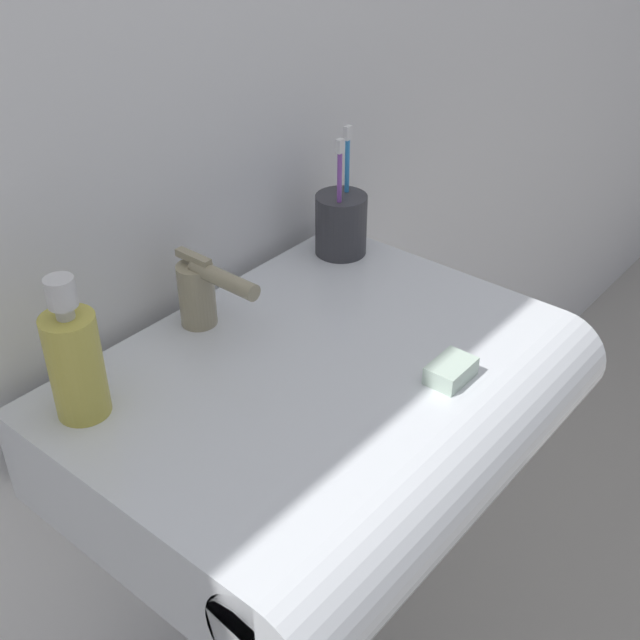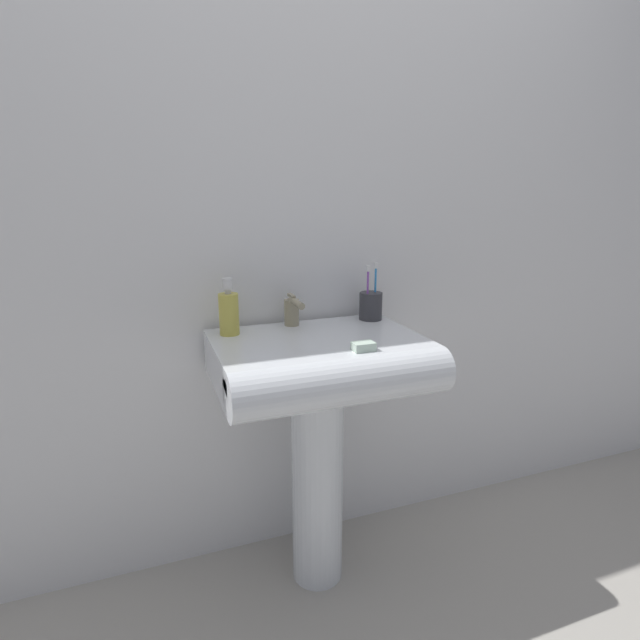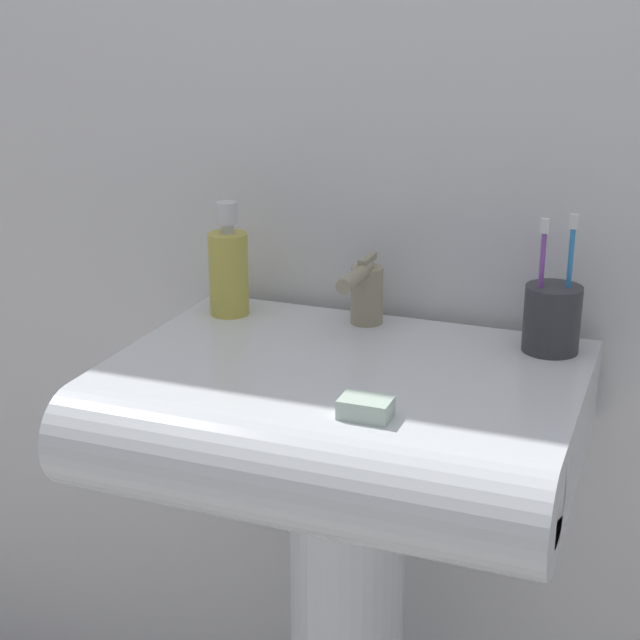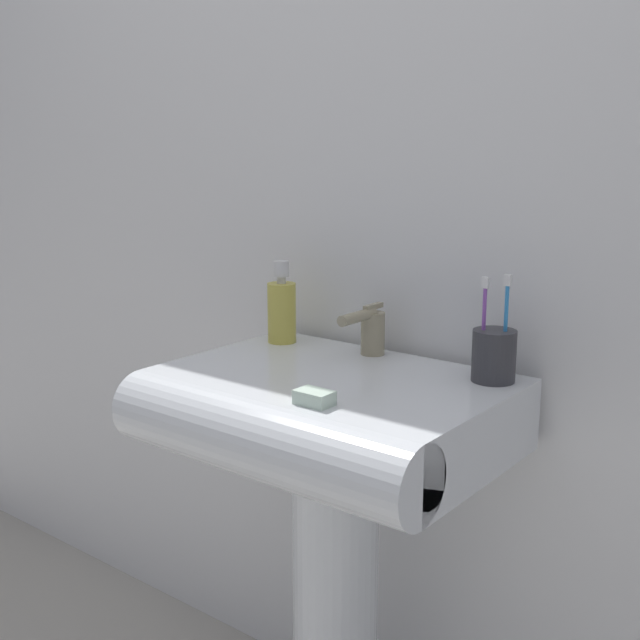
# 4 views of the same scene
# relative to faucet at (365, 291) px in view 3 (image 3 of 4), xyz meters

# --- Properties ---
(wall_back) EXTENTS (5.00, 0.05, 2.40)m
(wall_back) POSITION_rel_faucet_xyz_m (0.03, 0.10, 0.30)
(wall_back) COLOR white
(wall_back) RESTS_ON ground
(sink_basin) EXTENTS (0.62, 0.48, 0.13)m
(sink_basin) POSITION_rel_faucet_xyz_m (0.03, -0.20, -0.12)
(sink_basin) COLOR white
(sink_basin) RESTS_ON sink_pedestal
(faucet) EXTENTS (0.05, 0.13, 0.10)m
(faucet) POSITION_rel_faucet_xyz_m (0.00, 0.00, 0.00)
(faucet) COLOR tan
(faucet) RESTS_ON sink_basin
(toothbrush_cup) EXTENTS (0.08, 0.08, 0.19)m
(toothbrush_cup) POSITION_rel_faucet_xyz_m (0.28, -0.01, -0.00)
(toothbrush_cup) COLOR #38383D
(toothbrush_cup) RESTS_ON sink_basin
(soap_bottle) EXTENTS (0.06, 0.06, 0.18)m
(soap_bottle) POSITION_rel_faucet_xyz_m (-0.21, -0.02, 0.02)
(soap_bottle) COLOR gold
(soap_bottle) RESTS_ON sink_basin
(bar_soap) EXTENTS (0.06, 0.04, 0.02)m
(bar_soap) POSITION_rel_faucet_xyz_m (0.11, -0.31, -0.04)
(bar_soap) COLOR silver
(bar_soap) RESTS_ON sink_basin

